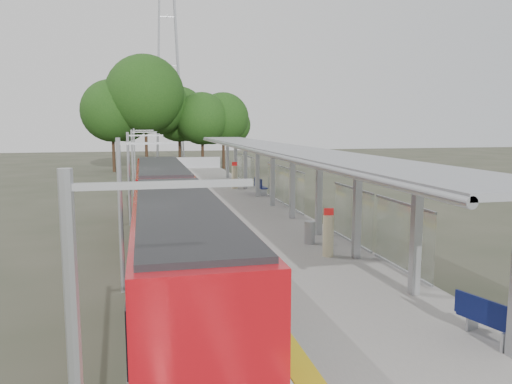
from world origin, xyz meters
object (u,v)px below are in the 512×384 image
bench_mid (260,186)px  info_pillar_near (328,236)px  bench_near (486,318)px  bench_far (259,185)px  info_pillar_far (235,177)px  train (168,213)px  litter_bin (310,232)px

bench_mid → info_pillar_near: (-1.30, -16.39, 0.18)m
bench_near → bench_far: bench_far is taller
bench_near → bench_mid: bearing=72.3°
info_pillar_far → bench_near: bearing=-66.6°
train → litter_bin: train is taller
bench_mid → info_pillar_far: (-1.12, 3.62, 0.27)m
bench_near → litter_bin: bench_near is taller
train → info_pillar_near: train is taller
bench_mid → litter_bin: (-1.32, -14.37, -0.14)m
bench_far → bench_mid: bearing=-104.2°
bench_far → bench_near: bearing=-96.1°
train → info_pillar_far: size_ratio=13.72×
train → info_pillar_near: (5.59, -4.45, -0.27)m
bench_far → info_pillar_far: bearing=107.9°
train → litter_bin: size_ratio=29.85×
train → bench_near: size_ratio=18.21×
bench_far → info_pillar_far: size_ratio=0.78×
bench_far → info_pillar_near: 17.13m
train → litter_bin: (5.57, -2.42, -0.59)m
train → bench_far: bearing=61.0°
train → info_pillar_far: bearing=69.7°
bench_near → info_pillar_far: (-0.67, 27.64, 0.35)m
bench_mid → info_pillar_far: info_pillar_far is taller
litter_bin → train: bearing=156.5°
bench_mid → bench_far: bench_mid is taller
info_pillar_near → bench_near: bearing=-74.6°
train → bench_far: 14.44m
bench_mid → info_pillar_near: size_ratio=0.94×
bench_far → info_pillar_near: (-1.41, -17.06, 0.23)m
bench_mid → litter_bin: 14.43m
train → bench_near: train is taller
bench_near → info_pillar_far: bearing=74.8°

